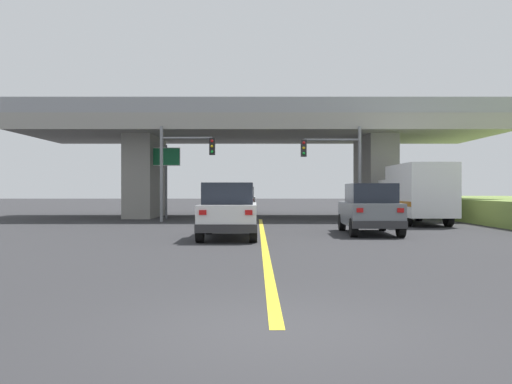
# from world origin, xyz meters

# --- Properties ---
(ground) EXTENTS (160.00, 160.00, 0.00)m
(ground) POSITION_xyz_m (0.00, 29.28, 0.00)
(ground) COLOR #2B2B2D
(overpass_bridge) EXTENTS (29.64, 9.90, 7.07)m
(overpass_bridge) POSITION_xyz_m (0.00, 29.28, 4.88)
(overpass_bridge) COLOR gray
(overpass_bridge) RESTS_ON ground
(lane_divider_stripe) EXTENTS (0.20, 26.35, 0.01)m
(lane_divider_stripe) POSITION_xyz_m (0.00, 13.17, 0.00)
(lane_divider_stripe) COLOR yellow
(lane_divider_stripe) RESTS_ON ground
(suv_lead) EXTENTS (2.06, 4.69, 2.02)m
(suv_lead) POSITION_xyz_m (-1.25, 13.25, 1.02)
(suv_lead) COLOR silver
(suv_lead) RESTS_ON ground
(suv_crossing) EXTENTS (2.14, 4.68, 2.02)m
(suv_crossing) POSITION_xyz_m (4.30, 15.21, 1.01)
(suv_crossing) COLOR slate
(suv_crossing) RESTS_ON ground
(box_truck) EXTENTS (2.33, 7.16, 3.07)m
(box_truck) POSITION_xyz_m (8.06, 21.78, 1.62)
(box_truck) COLOR silver
(box_truck) RESTS_ON ground
(sedan_oncoming) EXTENTS (1.90, 4.48, 2.02)m
(sedan_oncoming) POSITION_xyz_m (-1.25, 35.98, 1.01)
(sedan_oncoming) COLOR silver
(sedan_oncoming) RESTS_ON ground
(traffic_signal_nearside) EXTENTS (3.41, 0.36, 5.35)m
(traffic_signal_nearside) POSITION_xyz_m (4.41, 24.11, 3.39)
(traffic_signal_nearside) COLOR slate
(traffic_signal_nearside) RESTS_ON ground
(traffic_signal_farside) EXTENTS (3.10, 0.36, 5.36)m
(traffic_signal_farside) POSITION_xyz_m (-4.53, 24.01, 3.41)
(traffic_signal_farside) COLOR slate
(traffic_signal_farside) RESTS_ON ground
(highway_sign) EXTENTS (1.78, 0.17, 4.57)m
(highway_sign) POSITION_xyz_m (-5.87, 27.37, 3.40)
(highway_sign) COLOR #56595E
(highway_sign) RESTS_ON ground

